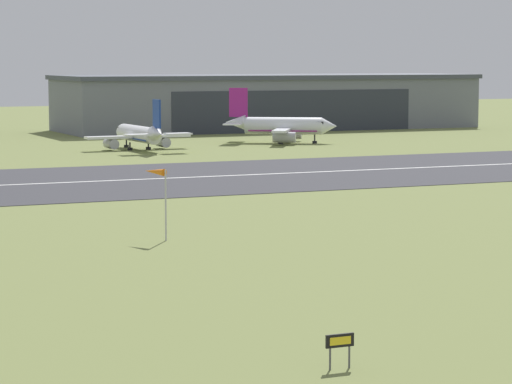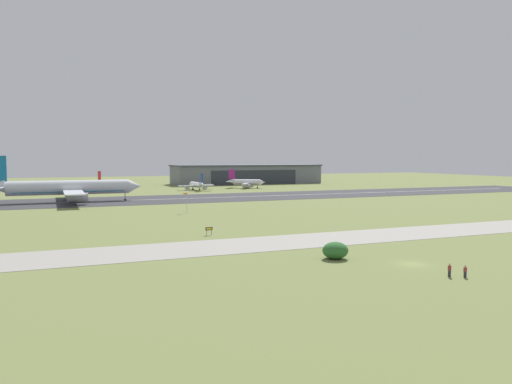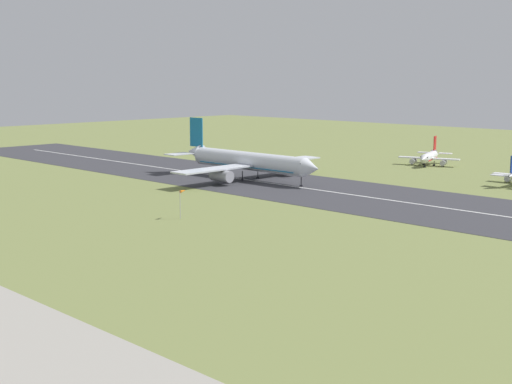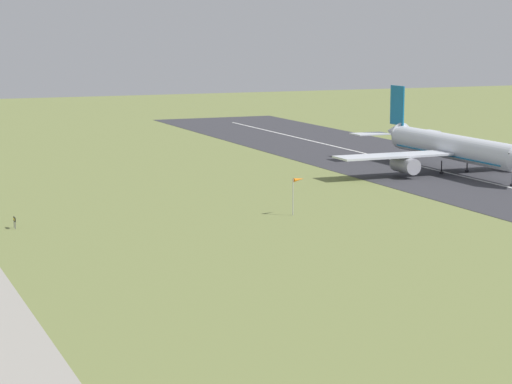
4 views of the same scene
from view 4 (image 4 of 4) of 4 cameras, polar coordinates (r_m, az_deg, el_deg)
ground_plane at (r=139.35m, az=-1.43°, el=-2.78°), size 606.54×606.54×0.00m
airplane_landing at (r=208.28m, az=11.19°, el=2.49°), size 52.23×53.62×16.65m
windsock_pole at (r=158.06m, az=2.42°, el=0.61°), size 1.47×2.52×5.91m
runway_sign at (r=151.62m, az=-13.64°, el=-1.57°), size 1.49×0.13×1.72m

